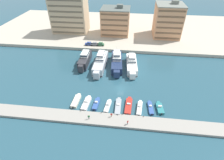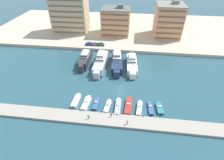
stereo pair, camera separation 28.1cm
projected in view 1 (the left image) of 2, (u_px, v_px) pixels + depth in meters
ground_plane at (121, 89)px, 69.67m from camera, size 400.00×400.00×0.00m
quay_promenade at (128, 29)px, 121.78m from camera, size 180.00×70.00×1.61m
pier_dock at (117, 121)px, 55.91m from camera, size 120.00×5.16×0.83m
yacht_charcoal_far_left at (85, 60)px, 83.81m from camera, size 4.18×16.67×7.40m
yacht_silver_left at (101, 62)px, 81.70m from camera, size 4.78×21.39×8.31m
yacht_navy_mid_left at (117, 62)px, 82.13m from camera, size 6.54×20.65×8.37m
yacht_white_center_left at (132, 64)px, 80.91m from camera, size 5.77×19.23×7.64m
motorboat_cream_far_left at (76, 101)px, 63.18m from camera, size 2.31×7.45×1.02m
motorboat_white_left at (86, 103)px, 62.13m from camera, size 2.59×7.67×1.60m
motorboat_blue_mid_left at (96, 104)px, 62.00m from camera, size 2.08×6.52×1.45m
motorboat_white_center_left at (108, 106)px, 61.18m from camera, size 2.23×6.75×1.36m
motorboat_grey_center at (118, 107)px, 60.83m from camera, size 2.00×8.66×1.39m
motorboat_red_center_right at (129, 106)px, 61.14m from camera, size 2.60×8.80×1.40m
motorboat_white_mid_right at (140, 108)px, 60.13m from camera, size 2.24×7.47×1.61m
motorboat_blue_right at (150, 108)px, 60.54m from camera, size 2.03×6.87×1.30m
motorboat_teal_far_right at (160, 108)px, 60.33m from camera, size 2.65×6.26×1.49m
car_blue_far_left at (89, 44)px, 97.74m from camera, size 4.23×2.19×1.80m
car_grey_left at (95, 44)px, 97.43m from camera, size 4.18×2.09×1.80m
car_green_mid_left at (101, 44)px, 97.27m from camera, size 4.17×2.07×1.80m
apartment_block_far_left at (69, 11)px, 107.93m from camera, size 22.33×12.70×27.42m
apartment_block_left at (116, 21)px, 107.99m from camera, size 17.18×14.83×17.66m
apartment_block_mid_left at (168, 20)px, 104.24m from camera, size 15.73×16.69×20.75m
pedestrian_near_edge at (128, 122)px, 53.67m from camera, size 0.40×0.60×1.69m
pedestrian_mid_deck at (111, 115)px, 56.20m from camera, size 0.61×0.26×1.59m
pedestrian_far_side at (89, 117)px, 55.34m from camera, size 0.66×0.38×1.77m
bollard_west at (81, 110)px, 58.49m from camera, size 0.20×0.20×0.61m
bollard_west_mid at (101, 112)px, 57.84m from camera, size 0.20×0.20×0.61m
bollard_east_mid at (122, 114)px, 57.18m from camera, size 0.20×0.20×0.61m
bollard_east at (144, 116)px, 56.53m from camera, size 0.20×0.20×0.61m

